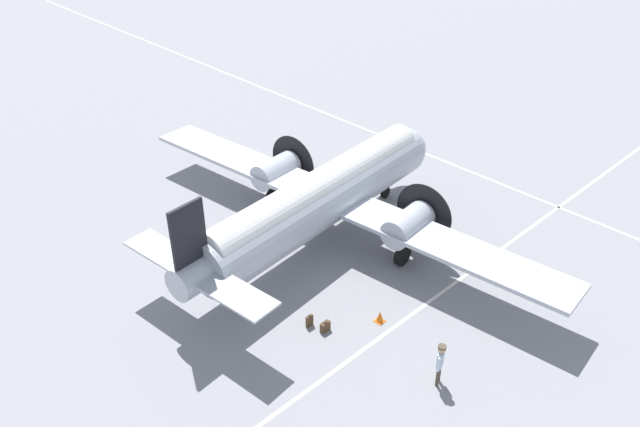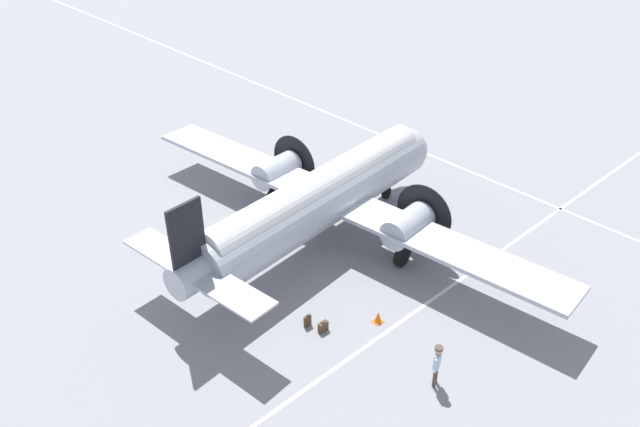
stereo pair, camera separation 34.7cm
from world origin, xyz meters
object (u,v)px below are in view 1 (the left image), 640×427
(crew_foreground, at_px, (440,360))
(suitcase_near_door, at_px, (309,321))
(traffic_cone, at_px, (380,317))
(airliner_main, at_px, (326,195))
(suitcase_upright_spare, at_px, (325,327))

(crew_foreground, xyz_separation_m, suitcase_near_door, (1.32, -5.67, -0.91))
(suitcase_near_door, distance_m, traffic_cone, 2.99)
(airliner_main, relative_size, suitcase_upright_spare, 50.97)
(airliner_main, relative_size, crew_foreground, 13.23)
(airliner_main, distance_m, crew_foreground, 10.67)
(crew_foreground, height_order, traffic_cone, crew_foreground)
(suitcase_upright_spare, bearing_deg, crew_foreground, 102.00)
(airliner_main, xyz_separation_m, suitcase_upright_spare, (4.81, 4.90, -2.32))
(airliner_main, bearing_deg, suitcase_near_door, -146.62)
(airliner_main, height_order, suitcase_upright_spare, airliner_main)
(suitcase_upright_spare, xyz_separation_m, traffic_cone, (-2.08, 1.19, 0.02))
(crew_foreground, xyz_separation_m, suitcase_upright_spare, (1.06, -4.99, -0.95))
(crew_foreground, relative_size, traffic_cone, 3.57)
(crew_foreground, relative_size, suitcase_near_door, 3.30)
(crew_foreground, distance_m, suitcase_upright_spare, 5.19)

